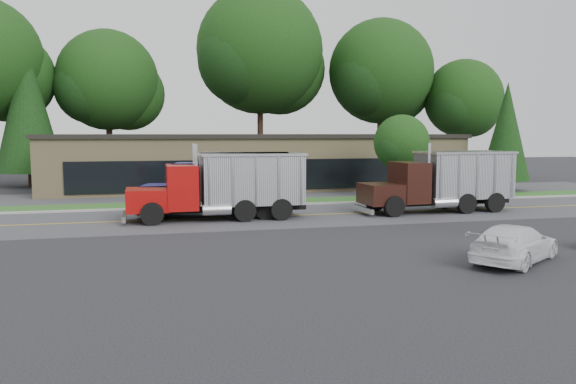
# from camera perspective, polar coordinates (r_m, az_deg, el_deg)

# --- Properties ---
(ground) EXTENTS (140.00, 140.00, 0.00)m
(ground) POSITION_cam_1_polar(r_m,az_deg,el_deg) (21.16, 3.70, -5.99)
(ground) COLOR #333338
(ground) RESTS_ON ground
(road) EXTENTS (60.00, 8.00, 0.02)m
(road) POSITION_cam_1_polar(r_m,az_deg,el_deg) (29.74, -1.43, -2.49)
(road) COLOR #5C5C61
(road) RESTS_ON ground
(center_line) EXTENTS (60.00, 0.12, 0.01)m
(center_line) POSITION_cam_1_polar(r_m,az_deg,el_deg) (29.74, -1.43, -2.49)
(center_line) COLOR gold
(center_line) RESTS_ON ground
(curb) EXTENTS (60.00, 0.30, 0.12)m
(curb) POSITION_cam_1_polar(r_m,az_deg,el_deg) (33.82, -2.92, -1.47)
(curb) COLOR #9E9E99
(curb) RESTS_ON ground
(grass_verge) EXTENTS (60.00, 3.40, 0.03)m
(grass_verge) POSITION_cam_1_polar(r_m,az_deg,el_deg) (35.58, -3.45, -1.10)
(grass_verge) COLOR #26551D
(grass_verge) RESTS_ON ground
(far_parking) EXTENTS (60.00, 7.00, 0.02)m
(far_parking) POSITION_cam_1_polar(r_m,az_deg,el_deg) (40.48, -4.69, -0.25)
(far_parking) COLOR #5C5C61
(far_parking) RESTS_ON ground
(strip_mall) EXTENTS (32.00, 12.00, 4.00)m
(strip_mall) POSITION_cam_1_polar(r_m,az_deg,el_deg) (46.55, -3.41, 3.05)
(strip_mall) COLOR tan
(strip_mall) RESTS_ON ground
(tree_far_b) EXTENTS (9.57, 9.01, 13.65)m
(tree_far_b) POSITION_cam_1_polar(r_m,az_deg,el_deg) (54.18, -17.68, 10.30)
(tree_far_b) COLOR #382619
(tree_far_b) RESTS_ON ground
(tree_far_c) EXTENTS (12.80, 12.05, 18.26)m
(tree_far_c) POSITION_cam_1_polar(r_m,az_deg,el_deg) (55.38, -2.70, 13.53)
(tree_far_c) COLOR #382619
(tree_far_c) RESTS_ON ground
(tree_far_d) EXTENTS (10.95, 10.30, 15.62)m
(tree_far_d) POSITION_cam_1_polar(r_m,az_deg,el_deg) (57.68, 9.51, 11.47)
(tree_far_d) COLOR #382619
(tree_far_d) RESTS_ON ground
(tree_far_e) EXTENTS (8.19, 7.70, 11.68)m
(tree_far_e) POSITION_cam_1_polar(r_m,az_deg,el_deg) (59.27, 17.44, 8.69)
(tree_far_e) COLOR #382619
(tree_far_e) RESTS_ON ground
(evergreen_left) EXTENTS (5.29, 5.29, 12.02)m
(evergreen_left) POSITION_cam_1_polar(r_m,az_deg,el_deg) (50.78, -24.94, 7.95)
(evergreen_left) COLOR #382619
(evergreen_left) RESTS_ON ground
(evergreen_right) EXTENTS (3.62, 3.62, 8.23)m
(evergreen_right) POSITION_cam_1_polar(r_m,az_deg,el_deg) (45.93, 21.30, 5.76)
(evergreen_right) COLOR #382619
(evergreen_right) RESTS_ON ground
(tree_verge) EXTENTS (3.95, 3.71, 5.63)m
(tree_verge) POSITION_cam_1_polar(r_m,az_deg,el_deg) (38.41, 11.49, 4.67)
(tree_verge) COLOR #382619
(tree_verge) RESTS_ON ground
(dump_truck_red) EXTENTS (9.06, 2.77, 3.36)m
(dump_truck_red) POSITION_cam_1_polar(r_m,az_deg,el_deg) (28.74, -6.15, 0.81)
(dump_truck_red) COLOR black
(dump_truck_red) RESTS_ON ground
(dump_truck_blue) EXTENTS (8.03, 4.20, 3.36)m
(dump_truck_blue) POSITION_cam_1_polar(r_m,az_deg,el_deg) (29.68, -6.45, 0.96)
(dump_truck_blue) COLOR black
(dump_truck_blue) RESTS_ON ground
(dump_truck_maroon) EXTENTS (8.86, 3.04, 3.36)m
(dump_truck_maroon) POSITION_cam_1_polar(r_m,az_deg,el_deg) (32.57, 15.65, 1.23)
(dump_truck_maroon) COLOR black
(dump_truck_maroon) RESTS_ON ground
(rally_car) EXTENTS (4.70, 4.02, 1.29)m
(rally_car) POSITION_cam_1_polar(r_m,az_deg,el_deg) (20.71, 22.01, -4.86)
(rally_car) COLOR white
(rally_car) RESTS_ON ground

